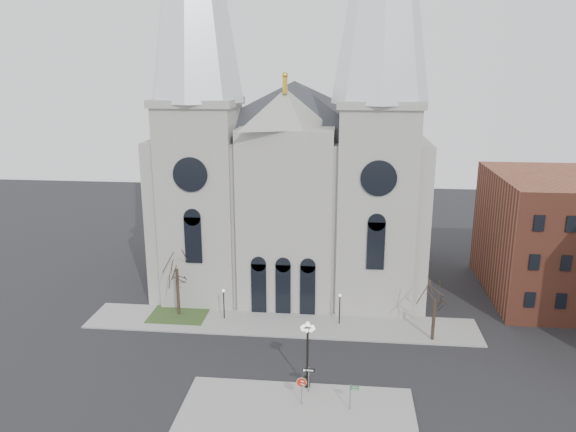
# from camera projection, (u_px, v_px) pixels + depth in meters

# --- Properties ---
(ground) EXTENTS (160.00, 160.00, 0.00)m
(ground) POSITION_uv_depth(u_px,v_px,m) (266.00, 382.00, 47.11)
(ground) COLOR black
(ground) RESTS_ON ground
(sidewalk_near) EXTENTS (18.00, 10.00, 0.14)m
(sidewalk_near) POSITION_uv_depth(u_px,v_px,m) (296.00, 420.00, 41.99)
(sidewalk_near) COLOR gray
(sidewalk_near) RESTS_ON ground
(sidewalk_far) EXTENTS (40.00, 6.00, 0.14)m
(sidewalk_far) POSITION_uv_depth(u_px,v_px,m) (281.00, 324.00, 57.66)
(sidewalk_far) COLOR gray
(sidewalk_far) RESTS_ON ground
(grass_patch) EXTENTS (6.00, 5.00, 0.18)m
(grass_patch) POSITION_uv_depth(u_px,v_px,m) (179.00, 314.00, 59.71)
(grass_patch) COLOR #283F1B
(grass_patch) RESTS_ON ground
(cathedral) EXTENTS (33.00, 26.66, 54.00)m
(cathedral) POSITION_uv_depth(u_px,v_px,m) (292.00, 131.00, 64.29)
(cathedral) COLOR #9C9A91
(cathedral) RESTS_ON ground
(bg_building_brick) EXTENTS (14.00, 18.00, 14.00)m
(bg_building_brick) POSITION_uv_depth(u_px,v_px,m) (555.00, 237.00, 63.47)
(bg_building_brick) COLOR brown
(bg_building_brick) RESTS_ON ground
(tree_left) EXTENTS (3.20, 3.20, 7.50)m
(tree_left) POSITION_uv_depth(u_px,v_px,m) (177.00, 266.00, 58.28)
(tree_left) COLOR black
(tree_left) RESTS_ON ground
(tree_right) EXTENTS (3.20, 3.20, 6.00)m
(tree_right) POSITION_uv_depth(u_px,v_px,m) (435.00, 298.00, 53.12)
(tree_right) COLOR black
(tree_right) RESTS_ON ground
(ped_lamp_left) EXTENTS (0.32, 0.32, 3.26)m
(ped_lamp_left) POSITION_uv_depth(u_px,v_px,m) (224.00, 299.00, 58.15)
(ped_lamp_left) COLOR black
(ped_lamp_left) RESTS_ON sidewalk_far
(ped_lamp_right) EXTENTS (0.32, 0.32, 3.26)m
(ped_lamp_right) POSITION_uv_depth(u_px,v_px,m) (340.00, 304.00, 56.96)
(ped_lamp_right) COLOR black
(ped_lamp_right) RESTS_ON sidewalk_far
(stop_sign) EXTENTS (0.79, 0.32, 2.34)m
(stop_sign) POSITION_uv_depth(u_px,v_px,m) (302.00, 385.00, 43.40)
(stop_sign) COLOR slate
(stop_sign) RESTS_ON sidewalk_near
(globe_lamp) EXTENTS (1.39, 1.39, 5.82)m
(globe_lamp) POSITION_uv_depth(u_px,v_px,m) (307.00, 346.00, 45.30)
(globe_lamp) COLOR black
(globe_lamp) RESTS_ON sidewalk_near
(one_way_sign) EXTENTS (0.97, 0.10, 2.22)m
(one_way_sign) POSITION_uv_depth(u_px,v_px,m) (309.00, 375.00, 45.10)
(one_way_sign) COLOR slate
(one_way_sign) RESTS_ON sidewalk_near
(street_name_sign) EXTENTS (0.68, 0.09, 2.12)m
(street_name_sign) POSITION_uv_depth(u_px,v_px,m) (351.00, 395.00, 42.82)
(street_name_sign) COLOR slate
(street_name_sign) RESTS_ON sidewalk_near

